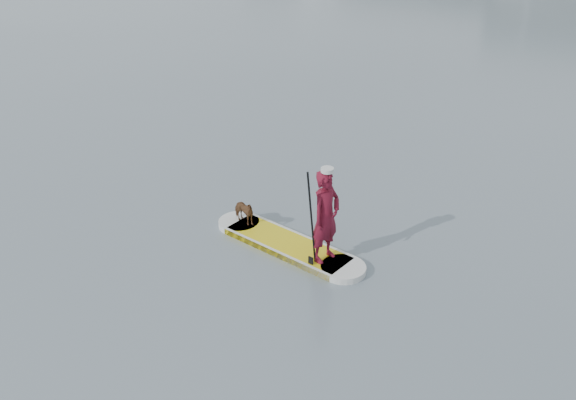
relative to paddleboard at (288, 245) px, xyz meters
The scene contains 6 objects.
ground 2.90m from the paddleboard, 100.64° to the right, with size 140.00×140.00×0.00m, color slate.
paddleboard is the anchor object (origin of this frame).
paddler 1.24m from the paddleboard, ahead, with size 0.62×0.40×1.69m, color maroon.
white_cap 1.97m from the paddleboard, ahead, with size 0.22×0.22×0.07m, color silver.
dog 1.17m from the paddleboard, behind, with size 0.27×0.59×0.50m, color #55331D.
paddle 1.10m from the paddleboard, 21.53° to the right, with size 0.10×0.30×2.00m.
Camera 1 is at (6.96, -4.91, 6.36)m, focal length 40.00 mm.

